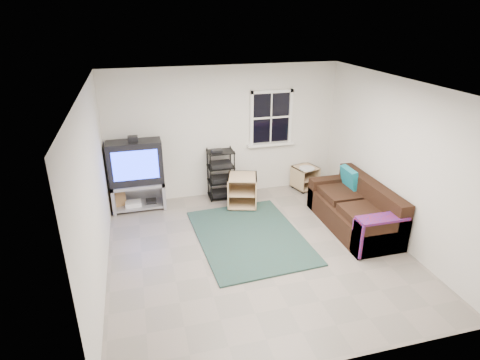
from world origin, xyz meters
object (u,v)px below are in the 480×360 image
object	(u,v)px
tv_unit	(136,170)
sofa	(356,210)
side_table_left	(242,189)
av_rack	(221,177)
side_table_right	(304,176)

from	to	relation	value
tv_unit	sofa	bearing A→B (deg)	-25.16
side_table_left	tv_unit	bearing A→B (deg)	168.09
av_rack	sofa	xyz separation A→B (m)	(2.01, -1.77, -0.13)
side_table_right	sofa	xyz separation A→B (m)	(0.21, -1.75, 0.03)
av_rack	side_table_right	xyz separation A→B (m)	(1.80, -0.02, -0.16)
tv_unit	av_rack	world-z (taller)	tv_unit
sofa	av_rack	bearing A→B (deg)	138.68
side_table_left	side_table_right	distance (m)	1.55
tv_unit	side_table_right	bearing A→B (deg)	0.74
sofa	tv_unit	bearing A→B (deg)	154.84
av_rack	sofa	bearing A→B (deg)	-41.32
tv_unit	av_rack	xyz separation A→B (m)	(1.62, 0.06, -0.35)
av_rack	sofa	size ratio (longest dim) A/B	0.53
av_rack	side_table_right	world-z (taller)	av_rack
tv_unit	side_table_right	xyz separation A→B (m)	(3.43, 0.04, -0.50)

